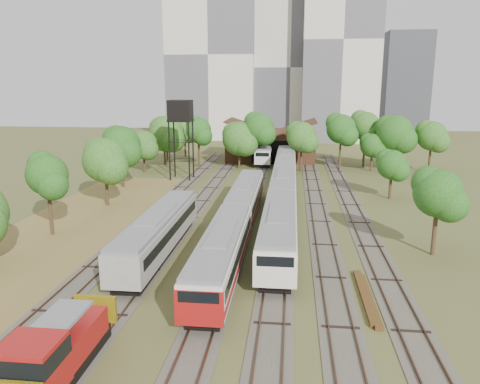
# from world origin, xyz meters

# --- Properties ---
(ground) EXTENTS (240.00, 240.00, 0.00)m
(ground) POSITION_xyz_m (0.00, 0.00, 0.00)
(ground) COLOR #475123
(ground) RESTS_ON ground
(dry_grass_patch) EXTENTS (14.00, 60.00, 0.04)m
(dry_grass_patch) POSITION_xyz_m (-18.00, 8.00, 0.02)
(dry_grass_patch) COLOR brown
(dry_grass_patch) RESTS_ON ground
(tracks) EXTENTS (24.60, 80.00, 0.19)m
(tracks) POSITION_xyz_m (-0.67, 25.00, 0.04)
(tracks) COLOR #4C473D
(tracks) RESTS_ON ground
(railcar_red_set) EXTENTS (2.79, 34.58, 3.44)m
(railcar_red_set) POSITION_xyz_m (-2.00, 11.10, 1.82)
(railcar_red_set) COLOR black
(railcar_red_set) RESTS_ON ground
(railcar_green_set) EXTENTS (2.95, 52.08, 3.65)m
(railcar_green_set) POSITION_xyz_m (2.00, 25.25, 1.93)
(railcar_green_set) COLOR black
(railcar_green_set) RESTS_ON ground
(railcar_rear) EXTENTS (2.72, 16.08, 3.36)m
(railcar_rear) POSITION_xyz_m (-2.00, 55.94, 1.78)
(railcar_rear) COLOR black
(railcar_rear) RESTS_ON ground
(shunter_locomotive) EXTENTS (2.48, 8.10, 3.25)m
(shunter_locomotive) POSITION_xyz_m (-8.00, -10.82, 1.53)
(shunter_locomotive) COLOR black
(shunter_locomotive) RESTS_ON ground
(old_grey_coach) EXTENTS (2.80, 18.00, 3.46)m
(old_grey_coach) POSITION_xyz_m (-8.00, 6.83, 1.89)
(old_grey_coach) COLOR black
(old_grey_coach) RESTS_ON ground
(water_tower) EXTENTS (3.39, 3.39, 11.70)m
(water_tower) POSITION_xyz_m (-13.48, 38.43, 9.87)
(water_tower) COLOR black
(water_tower) RESTS_ON ground
(rail_pile_near) EXTENTS (0.55, 8.22, 0.27)m
(rail_pile_near) POSITION_xyz_m (8.00, 0.19, 0.14)
(rail_pile_near) COLOR brown
(rail_pile_near) RESTS_ON ground
(rail_pile_far) EXTENTS (0.49, 7.83, 0.25)m
(rail_pile_far) POSITION_xyz_m (8.20, -0.30, 0.13)
(rail_pile_far) COLOR brown
(rail_pile_far) RESTS_ON ground
(maintenance_shed) EXTENTS (16.45, 11.55, 7.58)m
(maintenance_shed) POSITION_xyz_m (-1.00, 57.98, 2.91)
(maintenance_shed) COLOR #3A2315
(maintenance_shed) RESTS_ON ground
(tree_band_left) EXTENTS (8.32, 74.20, 8.46)m
(tree_band_left) POSITION_xyz_m (-19.56, 30.04, 5.17)
(tree_band_left) COLOR #382616
(tree_band_left) RESTS_ON ground
(tree_band_far) EXTENTS (49.19, 10.13, 9.40)m
(tree_band_far) POSITION_xyz_m (2.33, 49.04, 5.99)
(tree_band_far) COLOR #382616
(tree_band_far) RESTS_ON ground
(tree_band_right) EXTENTS (5.00, 43.01, 7.28)m
(tree_band_right) POSITION_xyz_m (15.28, 28.26, 4.61)
(tree_band_right) COLOR #382616
(tree_band_right) RESTS_ON ground
(tower_left) EXTENTS (22.00, 16.00, 42.00)m
(tower_left) POSITION_xyz_m (-18.00, 95.00, 21.00)
(tower_left) COLOR beige
(tower_left) RESTS_ON ground
(tower_centre) EXTENTS (20.00, 18.00, 36.00)m
(tower_centre) POSITION_xyz_m (2.00, 100.00, 18.00)
(tower_centre) COLOR beige
(tower_centre) RESTS_ON ground
(tower_right) EXTENTS (18.00, 16.00, 48.00)m
(tower_right) POSITION_xyz_m (14.00, 92.00, 24.00)
(tower_right) COLOR beige
(tower_right) RESTS_ON ground
(tower_far_right) EXTENTS (12.00, 12.00, 28.00)m
(tower_far_right) POSITION_xyz_m (34.00, 110.00, 14.00)
(tower_far_right) COLOR #3D3E44
(tower_far_right) RESTS_ON ground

